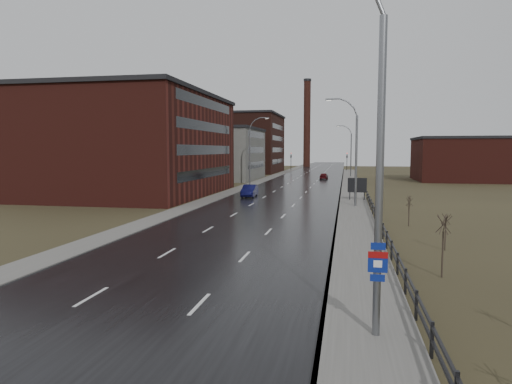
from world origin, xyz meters
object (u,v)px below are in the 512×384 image
at_px(streetlight_main, 369,148).
at_px(billboard, 357,186).
at_px(car_far, 324,176).
at_px(car_near, 250,191).

relative_size(streetlight_main, billboard, 4.40).
distance_m(billboard, car_far, 39.53).
height_order(streetlight_main, car_near, streetlight_main).
relative_size(billboard, car_far, 0.73).
distance_m(car_near, car_far, 37.72).
bearing_deg(car_near, billboard, -11.61).
bearing_deg(billboard, streetlight_main, -90.90).
height_order(streetlight_main, billboard, streetlight_main).
height_order(billboard, car_near, billboard).
bearing_deg(billboard, car_far, 98.32).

